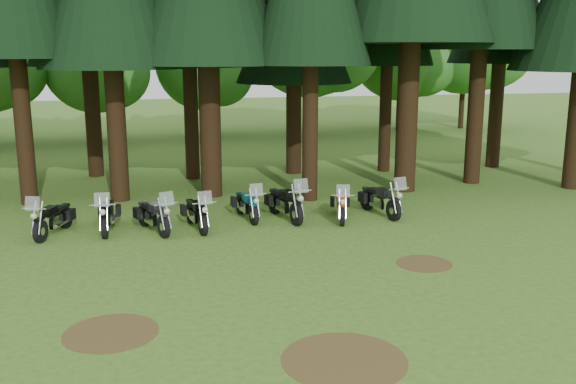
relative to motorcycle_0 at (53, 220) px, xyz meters
name	(u,v)px	position (x,y,z in m)	size (l,w,h in m)	color
ground	(251,284)	(4.94, -5.21, -0.46)	(120.00, 120.00, 0.00)	#3B681D
decid_3	(99,64)	(0.23, 19.92, 4.05)	(6.12, 5.95, 7.65)	black
decid_4	(207,66)	(6.52, 21.12, 3.91)	(5.93, 5.76, 7.41)	black
decid_5	(316,35)	(13.24, 20.51, 5.77)	(8.45, 8.21, 10.56)	black
decid_6	(407,52)	(19.80, 21.80, 4.74)	(7.06, 6.86, 8.82)	black
decid_7	(473,36)	(24.41, 21.62, 5.76)	(8.44, 8.20, 10.55)	black
dirt_patch_0	(111,333)	(1.94, -7.21, -0.46)	(1.80, 1.80, 0.01)	#4C3D1E
dirt_patch_1	(424,264)	(9.44, -4.71, -0.46)	(1.40, 1.40, 0.01)	#4C3D1E
dirt_patch_2	(344,360)	(5.94, -9.21, -0.46)	(2.20, 2.20, 0.01)	#4C3D1E
motorcycle_0	(53,220)	(0.00, 0.00, 0.00)	(1.00, 2.15, 1.38)	black
motorcycle_1	(107,216)	(1.52, 0.08, 0.01)	(0.44, 2.22, 1.40)	black
motorcycle_2	(153,216)	(2.84, -0.27, 0.01)	(1.07, 2.16, 1.40)	black
motorcycle_3	(197,214)	(4.11, -0.24, 0.00)	(0.64, 2.18, 1.37)	black
motorcycle_4	(247,205)	(5.75, 0.58, -0.01)	(0.58, 2.15, 1.35)	black
motorcycle_5	(285,204)	(6.94, 0.29, 0.05)	(0.81, 2.41, 1.52)	black
motorcycle_6	(341,206)	(8.65, -0.12, -0.01)	(0.77, 2.13, 1.34)	black
motorcycle_7	(380,201)	(10.06, 0.16, 0.02)	(0.78, 2.31, 1.45)	black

